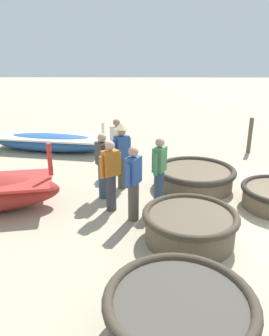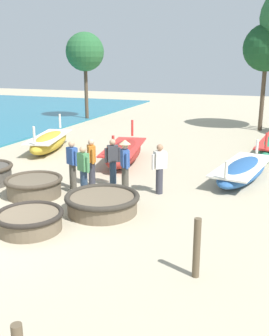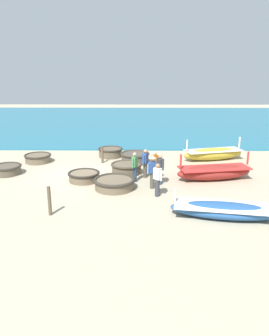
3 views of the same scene
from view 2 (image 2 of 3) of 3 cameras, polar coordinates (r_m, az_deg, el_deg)
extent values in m
cylinder|color=brown|center=(10.78, -4.68, -5.31)|extent=(1.90, 1.90, 0.45)
torus|color=#332D26|center=(10.70, -4.71, -4.18)|extent=(2.05, 2.05, 0.15)
cylinder|color=brown|center=(10.01, -14.96, -7.58)|extent=(1.55, 1.55, 0.43)
torus|color=#28231E|center=(9.93, -15.05, -6.45)|extent=(1.67, 1.67, 0.12)
cylinder|color=brown|center=(12.41, -14.37, -2.77)|extent=(1.63, 1.63, 0.51)
torus|color=#42382B|center=(12.34, -14.45, -1.64)|extent=(1.76, 1.76, 0.13)
ellipsoid|color=#285693|center=(14.17, 15.38, -0.40)|extent=(1.92, 4.33, 0.59)
cube|color=silver|center=(14.12, 15.44, 0.33)|extent=(1.91, 4.01, 0.06)
cylinder|color=silver|center=(15.87, 17.37, 3.03)|extent=(0.10, 0.10, 0.53)
cylinder|color=silver|center=(12.25, 13.15, -0.24)|extent=(0.10, 0.10, 0.53)
ellipsoid|color=maroon|center=(15.86, -1.54, 2.20)|extent=(1.92, 4.20, 0.79)
cube|color=red|center=(15.80, -1.55, 3.09)|extent=(1.91, 3.89, 0.06)
cylinder|color=red|center=(17.51, -0.32, 5.83)|extent=(0.10, 0.10, 0.71)
cylinder|color=red|center=(13.93, -3.11, 3.27)|extent=(0.10, 0.10, 0.71)
cylinder|color=red|center=(16.29, 18.58, 3.77)|extent=(0.10, 0.10, 0.63)
ellipsoid|color=gold|center=(18.42, -12.28, 3.70)|extent=(2.13, 4.18, 0.77)
cube|color=silver|center=(18.37, -12.32, 4.45)|extent=(2.09, 3.88, 0.06)
cylinder|color=silver|center=(20.04, -10.77, 6.71)|extent=(0.10, 0.10, 0.70)
cylinder|color=silver|center=(16.57, -14.36, 4.69)|extent=(0.10, 0.10, 0.70)
cylinder|color=#383842|center=(13.02, -6.20, -0.81)|extent=(0.22, 0.22, 0.82)
cube|color=orange|center=(12.84, -6.29, 2.11)|extent=(0.38, 0.40, 0.54)
sphere|color=#DBB28E|center=(12.76, -6.34, 3.77)|extent=(0.20, 0.20, 0.20)
cylinder|color=orange|center=(13.06, -6.48, 2.10)|extent=(0.09, 0.09, 0.48)
cylinder|color=orange|center=(12.65, -6.08, 1.67)|extent=(0.09, 0.09, 0.48)
cylinder|color=#4C473D|center=(12.80, -8.93, -1.19)|extent=(0.22, 0.22, 0.82)
cube|color=#33569E|center=(12.63, -9.05, 1.77)|extent=(0.40, 0.35, 0.54)
sphere|color=tan|center=(12.54, -9.13, 3.46)|extent=(0.20, 0.20, 0.20)
cylinder|color=#33569E|center=(12.82, -9.60, 1.72)|extent=(0.09, 0.09, 0.48)
cylinder|color=#33569E|center=(12.46, -8.48, 1.37)|extent=(0.09, 0.09, 0.48)
cylinder|color=#4C473D|center=(12.36, -1.37, -1.61)|extent=(0.22, 0.22, 0.82)
cube|color=#33569E|center=(12.18, -1.39, 1.45)|extent=(0.38, 0.40, 0.54)
sphere|color=tan|center=(12.09, -1.40, 3.20)|extent=(0.20, 0.20, 0.20)
cylinder|color=#33569E|center=(12.39, -1.64, 1.46)|extent=(0.09, 0.09, 0.48)
cylinder|color=#33569E|center=(11.98, -1.12, 0.97)|extent=(0.09, 0.09, 0.48)
cone|color=#D1BC84|center=(12.06, -1.40, 3.80)|extent=(0.36, 0.36, 0.14)
cylinder|color=#383842|center=(12.19, 3.62, -1.88)|extent=(0.22, 0.22, 0.82)
cube|color=silver|center=(12.01, 3.67, 1.22)|extent=(0.40, 0.39, 0.54)
sphere|color=#A37556|center=(11.92, 3.70, 2.99)|extent=(0.20, 0.20, 0.20)
cylinder|color=silver|center=(12.12, 4.59, 1.09)|extent=(0.09, 0.09, 0.48)
cylinder|color=silver|center=(11.92, 2.73, 0.88)|extent=(0.09, 0.09, 0.48)
cylinder|color=#2D425B|center=(12.01, -7.34, -2.24)|extent=(0.22, 0.22, 0.82)
cube|color=#4C8E56|center=(11.83, -7.45, 0.90)|extent=(0.40, 0.35, 0.54)
sphere|color=tan|center=(11.74, -7.51, 2.69)|extent=(0.20, 0.20, 0.20)
cylinder|color=#4C8E56|center=(11.67, -6.80, 0.46)|extent=(0.09, 0.09, 0.48)
cylinder|color=#4C8E56|center=(12.01, -8.06, 0.86)|extent=(0.09, 0.09, 0.48)
cylinder|color=#2D425B|center=(12.95, -3.14, -0.82)|extent=(0.22, 0.22, 0.82)
cube|color=#3D3D42|center=(12.78, -3.19, 2.11)|extent=(0.40, 0.37, 0.54)
sphere|color=tan|center=(12.70, -3.22, 3.78)|extent=(0.20, 0.20, 0.20)
cylinder|color=#3D3D42|center=(12.82, -2.21, 1.94)|extent=(0.09, 0.09, 0.48)
cylinder|color=#3D3D42|center=(12.76, -4.16, 1.84)|extent=(0.09, 0.09, 0.48)
cylinder|color=brown|center=(7.67, 9.01, -11.41)|extent=(0.14, 0.14, 1.21)
cylinder|color=#4C3D2D|center=(24.13, 18.06, 9.61)|extent=(0.24, 0.24, 3.75)
sphere|color=#194723|center=(24.04, 18.64, 16.23)|extent=(2.63, 2.63, 2.63)
cylinder|color=#4C3D2D|center=(27.44, -7.02, 10.74)|extent=(0.24, 0.24, 3.63)
sphere|color=#286033|center=(27.36, -7.21, 16.40)|extent=(2.54, 2.54, 2.54)
camera|label=1|loc=(16.13, -29.03, 10.94)|focal=35.00mm
camera|label=3|loc=(14.94, 69.29, 11.60)|focal=35.00mm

